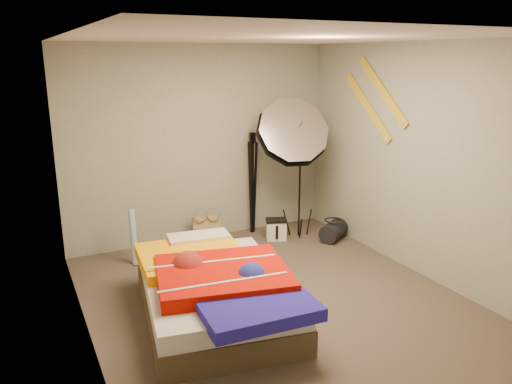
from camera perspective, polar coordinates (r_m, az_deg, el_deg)
floor at (r=5.10m, az=2.04°, el=-12.11°), size 4.00×4.00×0.00m
ceiling at (r=4.53m, az=2.35°, el=17.23°), size 4.00×4.00×0.00m
wall_back at (r=6.45m, az=-6.38°, el=5.42°), size 3.50×0.00×3.50m
wall_front at (r=3.13m, az=20.07°, el=-6.18°), size 3.50×0.00×3.50m
wall_left at (r=4.14m, az=-19.61°, el=-0.97°), size 0.00×4.00×4.00m
wall_right at (r=5.69m, az=17.90°, el=3.44°), size 0.00×4.00×4.00m
tote_bag at (r=6.49m, az=-5.65°, el=-4.31°), size 0.38×0.22×0.37m
wrapping_roll at (r=5.96m, az=-13.83°, el=-5.01°), size 0.09×0.19×0.65m
camera_case at (r=6.60m, az=2.32°, el=-4.37°), size 0.31×0.27×0.25m
duffel_bag at (r=6.65m, az=8.83°, el=-4.41°), size 0.48×0.43×0.25m
wall_stripe_upper at (r=6.02m, az=14.30°, el=11.07°), size 0.02×0.91×0.78m
wall_stripe_lower at (r=6.23m, az=12.67°, el=9.44°), size 0.02×0.91×0.78m
bed at (r=4.69m, az=-4.65°, el=-11.07°), size 1.55×2.09×0.53m
photo_umbrella at (r=6.30m, az=4.07°, el=6.60°), size 1.23×0.97×1.95m
camera_tripod at (r=6.68m, az=-0.42°, el=1.82°), size 0.09×0.09×1.38m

